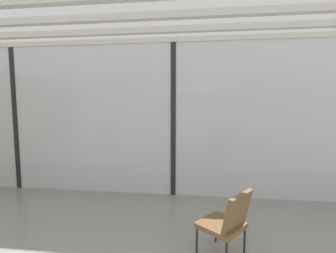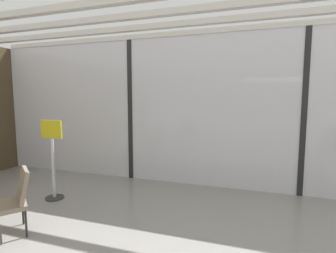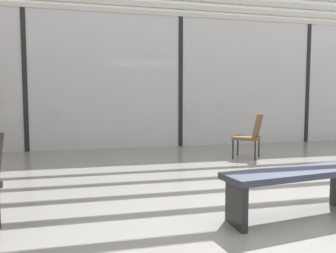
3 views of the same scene
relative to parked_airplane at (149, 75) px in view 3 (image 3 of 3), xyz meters
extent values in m
plane|color=gray|center=(-0.35, -11.03, -2.11)|extent=(60.00, 60.00, 0.00)
cube|color=silver|center=(-0.35, -5.83, -0.57)|extent=(14.00, 0.08, 3.10)
cube|color=black|center=(-3.85, -5.83, -0.57)|extent=(0.10, 0.12, 3.10)
cube|color=black|center=(-0.35, -5.83, -0.57)|extent=(0.10, 0.12, 3.10)
cube|color=black|center=(3.15, -5.83, -0.57)|extent=(0.10, 0.12, 3.10)
cube|color=beige|center=(-0.35, -6.49, 1.03)|extent=(13.72, 0.12, 0.10)
cube|color=beige|center=(-0.35, -5.83, 1.03)|extent=(13.72, 0.12, 0.10)
ellipsoid|color=silver|center=(0.31, 0.00, 0.00)|extent=(13.45, 4.23, 4.23)
sphere|color=black|center=(-3.39, -1.94, 0.32)|extent=(0.28, 0.28, 0.28)
sphere|color=black|center=(-2.49, -1.94, 0.32)|extent=(0.28, 0.28, 0.28)
sphere|color=black|center=(-1.59, -1.94, 0.32)|extent=(0.28, 0.28, 0.28)
sphere|color=black|center=(-0.69, -1.94, 0.32)|extent=(0.28, 0.28, 0.28)
cube|color=brown|center=(0.44, -7.79, -1.71)|extent=(0.67, 0.67, 0.06)
cube|color=brown|center=(0.61, -7.92, -1.46)|extent=(0.41, 0.46, 0.44)
cylinder|color=black|center=(0.40, -7.49, -1.93)|extent=(0.03, 0.03, 0.37)
cylinder|color=black|center=(0.14, -7.82, -1.93)|extent=(0.03, 0.03, 0.37)
cylinder|color=black|center=(0.73, -7.75, -1.93)|extent=(0.03, 0.03, 0.37)
cylinder|color=black|center=(0.47, -8.08, -1.93)|extent=(0.03, 0.03, 0.37)
cube|color=#33384C|center=(-0.64, -10.95, -1.67)|extent=(1.54, 0.61, 0.06)
cube|color=#262628|center=(-1.30, -11.05, -1.91)|extent=(0.06, 0.36, 0.41)
camera|label=1|loc=(0.13, -10.65, -0.22)|focal=25.41mm
camera|label=2|loc=(-1.26, -11.07, -0.29)|focal=27.38mm
camera|label=3|loc=(-2.64, -13.86, -0.94)|focal=36.70mm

